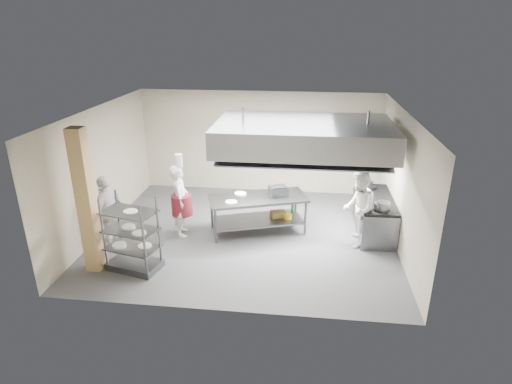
# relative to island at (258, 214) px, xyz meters

# --- Properties ---
(floor) EXTENTS (7.00, 7.00, 0.00)m
(floor) POSITION_rel_island_xyz_m (-0.27, -0.20, -0.46)
(floor) COLOR #2B2B2D
(floor) RESTS_ON ground
(ceiling) EXTENTS (7.00, 7.00, 0.00)m
(ceiling) POSITION_rel_island_xyz_m (-0.27, -0.20, 2.54)
(ceiling) COLOR silver
(ceiling) RESTS_ON wall_back
(wall_back) EXTENTS (7.00, 0.00, 7.00)m
(wall_back) POSITION_rel_island_xyz_m (-0.27, 2.80, 1.04)
(wall_back) COLOR gray
(wall_back) RESTS_ON ground
(wall_left) EXTENTS (0.00, 6.00, 6.00)m
(wall_left) POSITION_rel_island_xyz_m (-3.77, -0.20, 1.04)
(wall_left) COLOR gray
(wall_left) RESTS_ON ground
(wall_right) EXTENTS (0.00, 6.00, 6.00)m
(wall_right) POSITION_rel_island_xyz_m (3.23, -0.20, 1.04)
(wall_right) COLOR gray
(wall_right) RESTS_ON ground
(column) EXTENTS (0.30, 0.30, 3.00)m
(column) POSITION_rel_island_xyz_m (-3.17, -2.10, 1.04)
(column) COLOR tan
(column) RESTS_ON floor
(exhaust_hood) EXTENTS (4.00, 2.50, 0.60)m
(exhaust_hood) POSITION_rel_island_xyz_m (1.03, 0.20, 1.94)
(exhaust_hood) COLOR slate
(exhaust_hood) RESTS_ON ceiling
(hood_strip_a) EXTENTS (1.60, 0.12, 0.04)m
(hood_strip_a) POSITION_rel_island_xyz_m (0.13, 0.20, 1.62)
(hood_strip_a) COLOR white
(hood_strip_a) RESTS_ON exhaust_hood
(hood_strip_b) EXTENTS (1.60, 0.12, 0.04)m
(hood_strip_b) POSITION_rel_island_xyz_m (1.93, 0.20, 1.62)
(hood_strip_b) COLOR white
(hood_strip_b) RESTS_ON exhaust_hood
(wall_shelf) EXTENTS (1.50, 0.28, 0.04)m
(wall_shelf) POSITION_rel_island_xyz_m (1.53, 2.64, 1.04)
(wall_shelf) COLOR slate
(wall_shelf) RESTS_ON wall_back
(island) EXTENTS (2.51, 1.66, 0.91)m
(island) POSITION_rel_island_xyz_m (0.00, 0.00, 0.00)
(island) COLOR slate
(island) RESTS_ON floor
(island_worktop) EXTENTS (2.51, 1.66, 0.06)m
(island_worktop) POSITION_rel_island_xyz_m (0.00, 0.00, 0.42)
(island_worktop) COLOR slate
(island_worktop) RESTS_ON island
(island_undershelf) EXTENTS (2.30, 1.51, 0.04)m
(island_undershelf) POSITION_rel_island_xyz_m (0.00, 0.00, -0.16)
(island_undershelf) COLOR slate
(island_undershelf) RESTS_ON island
(pass_rack) EXTENTS (1.18, 0.85, 1.60)m
(pass_rack) POSITION_rel_island_xyz_m (-2.37, -2.00, 0.34)
(pass_rack) COLOR slate
(pass_rack) RESTS_ON floor
(cooking_range) EXTENTS (0.80, 2.00, 0.84)m
(cooking_range) POSITION_rel_island_xyz_m (2.81, 0.30, -0.04)
(cooking_range) COLOR slate
(cooking_range) RESTS_ON floor
(range_top) EXTENTS (0.78, 1.96, 0.06)m
(range_top) POSITION_rel_island_xyz_m (2.81, 0.30, 0.41)
(range_top) COLOR black
(range_top) RESTS_ON cooking_range
(chef_head) EXTENTS (0.55, 0.72, 1.76)m
(chef_head) POSITION_rel_island_xyz_m (-1.81, -0.37, 0.42)
(chef_head) COLOR silver
(chef_head) RESTS_ON floor
(chef_line) EXTENTS (0.77, 0.94, 1.79)m
(chef_line) POSITION_rel_island_xyz_m (2.33, -0.40, 0.44)
(chef_line) COLOR silver
(chef_line) RESTS_ON floor
(chef_plating) EXTENTS (0.56, 1.04, 1.70)m
(chef_plating) POSITION_rel_island_xyz_m (-3.27, -1.11, 0.39)
(chef_plating) COLOR silver
(chef_plating) RESTS_ON floor
(griddle) EXTENTS (0.52, 0.47, 0.21)m
(griddle) POSITION_rel_island_xyz_m (0.47, 0.17, 0.56)
(griddle) COLOR slate
(griddle) RESTS_ON island_worktop
(wicker_basket) EXTENTS (0.40, 0.35, 0.15)m
(wicker_basket) POSITION_rel_island_xyz_m (0.48, 0.21, -0.06)
(wicker_basket) COLOR brown
(wicker_basket) RESTS_ON island_undershelf
(stockpot) EXTENTS (0.29, 0.29, 0.20)m
(stockpot) POSITION_rel_island_xyz_m (2.86, -0.43, 0.55)
(stockpot) COLOR gray
(stockpot) RESTS_ON range_top
(plate_stack) EXTENTS (0.28, 0.28, 0.05)m
(plate_stack) POSITION_rel_island_xyz_m (-2.37, -2.00, 0.06)
(plate_stack) COLOR white
(plate_stack) RESTS_ON pass_rack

